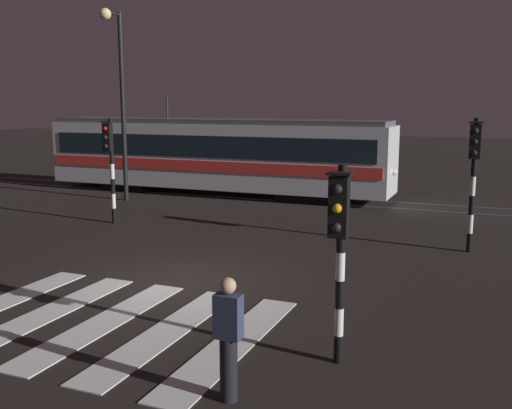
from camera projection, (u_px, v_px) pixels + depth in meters
ground_plane at (179, 281)px, 13.26m from camera, size 120.00×120.00×0.00m
rail_near at (320, 203)px, 23.37m from camera, size 80.00×0.12×0.03m
rail_far at (329, 198)px, 24.68m from camera, size 80.00×0.12×0.03m
crosswalk_zebra at (105, 322)px, 10.78m from camera, size 5.84×4.58×0.02m
traffic_light_corner_far_left at (110, 155)px, 19.21m from camera, size 0.36×0.42×3.44m
traffic_light_corner_near_right at (339, 236)px, 8.72m from camera, size 0.36×0.42×3.06m
traffic_light_corner_far_right at (474, 165)px, 15.41m from camera, size 0.36×0.42×3.56m
street_lamp_trackside_left at (118, 83)px, 23.22m from camera, size 0.44×1.21×7.43m
tram at (214, 154)px, 25.58m from camera, size 15.47×2.58×4.15m
pedestrian_waiting_at_kerb at (228, 338)px, 7.85m from camera, size 0.36×0.24×1.71m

